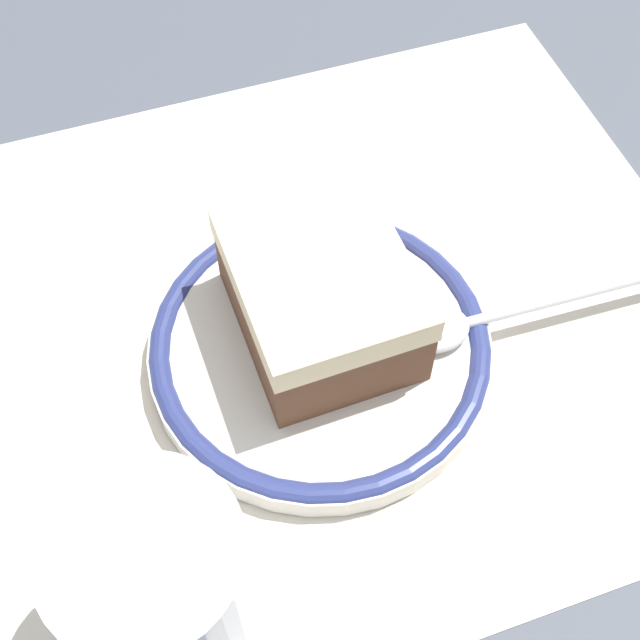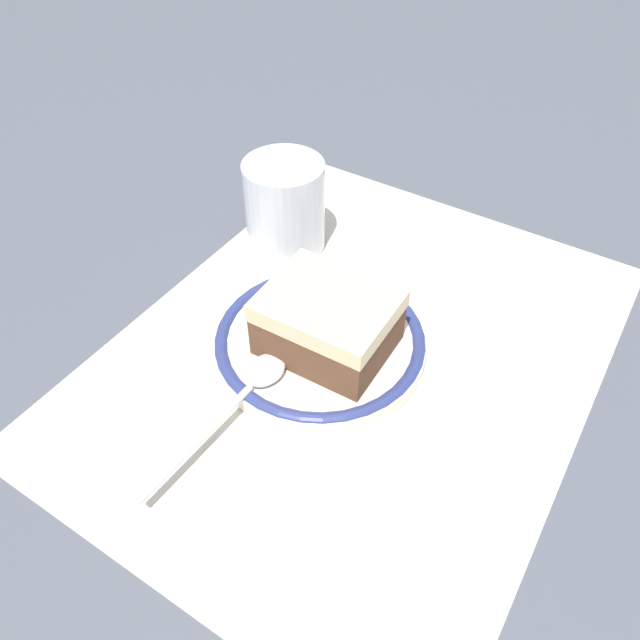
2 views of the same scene
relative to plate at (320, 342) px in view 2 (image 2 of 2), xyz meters
name	(u,v)px [view 2 (image 2 of 2)]	position (x,y,z in m)	size (l,w,h in m)	color
ground_plane	(356,351)	(0.01, -0.03, -0.01)	(2.40, 2.40, 0.00)	#4C515B
placemat	(356,351)	(0.01, -0.03, -0.01)	(0.47, 0.36, 0.00)	beige
plate	(320,342)	(0.00, 0.00, 0.00)	(0.17, 0.17, 0.02)	silver
cake_slice	(328,322)	(0.00, -0.01, 0.03)	(0.08, 0.10, 0.05)	brown
spoon	(248,388)	(-0.08, 0.02, 0.01)	(0.15, 0.03, 0.01)	silver
cup	(285,211)	(0.10, 0.10, 0.03)	(0.08, 0.08, 0.09)	silver
napkin	(374,584)	(-0.15, -0.13, -0.01)	(0.09, 0.12, 0.00)	white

